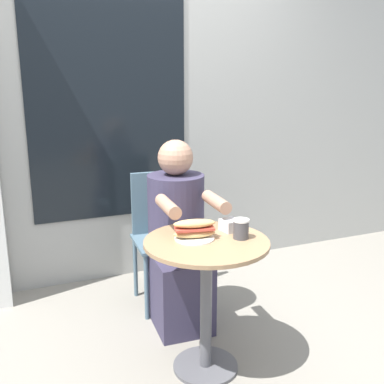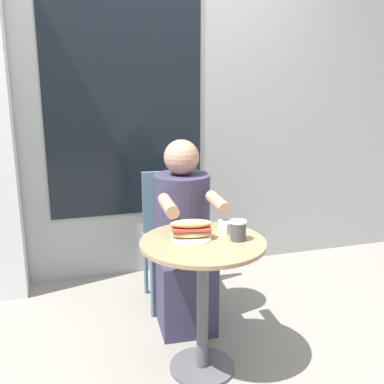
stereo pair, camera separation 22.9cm
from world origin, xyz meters
TOP-DOWN VIEW (x-y plane):
  - ground_plane at (0.00, 0.00)m, footprint 8.00×8.00m
  - storefront_wall at (-0.00, 1.34)m, footprint 8.00×0.09m
  - cafe_table at (0.00, 0.00)m, footprint 0.62×0.62m
  - diner_chair at (0.04, 0.84)m, footprint 0.40×0.40m
  - seated_diner at (0.04, 0.49)m, footprint 0.36×0.61m
  - sandwich_on_plate at (-0.05, 0.04)m, footprint 0.22×0.20m
  - drink_cup at (0.17, -0.04)m, footprint 0.08×0.08m
  - napkin_box at (0.17, 0.09)m, footprint 0.10×0.10m

SIDE VIEW (x-z plane):
  - ground_plane at x=0.00m, z-range 0.00..0.00m
  - seated_diner at x=0.04m, z-range -0.07..1.06m
  - cafe_table at x=0.00m, z-range 0.16..0.86m
  - diner_chair at x=0.04m, z-range 0.09..0.96m
  - napkin_box at x=0.17m, z-range 0.71..0.77m
  - sandwich_on_plate at x=-0.05m, z-range 0.70..0.80m
  - drink_cup at x=0.17m, z-range 0.71..0.81m
  - storefront_wall at x=0.00m, z-range 0.00..2.80m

